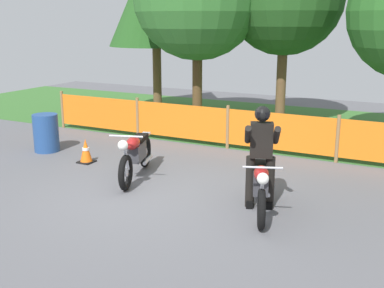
% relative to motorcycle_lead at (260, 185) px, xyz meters
% --- Properties ---
extents(ground, '(24.00, 24.00, 0.02)m').
position_rel_motorcycle_lead_xyz_m(ground, '(-2.00, -0.01, -0.46)').
color(ground, '#5B5B60').
extents(grass_verge, '(24.00, 6.46, 0.01)m').
position_rel_motorcycle_lead_xyz_m(grass_verge, '(-2.00, 6.61, -0.45)').
color(grass_verge, '#386B2D').
rests_on(grass_verge, ground).
extents(barrier_fence, '(10.31, 0.08, 1.05)m').
position_rel_motorcycle_lead_xyz_m(barrier_fence, '(-2.00, 3.38, 0.09)').
color(barrier_fence, olive).
rests_on(barrier_fence, ground).
extents(motorcycle_lead, '(0.89, 1.88, 0.93)m').
position_rel_motorcycle_lead_xyz_m(motorcycle_lead, '(0.00, 0.00, 0.00)').
color(motorcycle_lead, black).
rests_on(motorcycle_lead, ground).
extents(motorcycle_trailing, '(0.88, 2.03, 1.00)m').
position_rel_motorcycle_lead_xyz_m(motorcycle_trailing, '(-2.72, 0.53, 0.03)').
color(motorcycle_trailing, black).
rests_on(motorcycle_trailing, ground).
extents(rider_lead, '(0.68, 0.77, 1.69)m').
position_rel_motorcycle_lead_xyz_m(rider_lead, '(-0.08, 0.20, 0.50)').
color(rider_lead, black).
rests_on(rider_lead, ground).
extents(traffic_cone, '(0.32, 0.32, 0.53)m').
position_rel_motorcycle_lead_xyz_m(traffic_cone, '(-4.27, 0.90, -0.19)').
color(traffic_cone, black).
rests_on(traffic_cone, ground).
extents(spare_drum, '(0.58, 0.58, 0.88)m').
position_rel_motorcycle_lead_xyz_m(spare_drum, '(-5.69, 1.23, -0.01)').
color(spare_drum, navy).
rests_on(spare_drum, ground).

